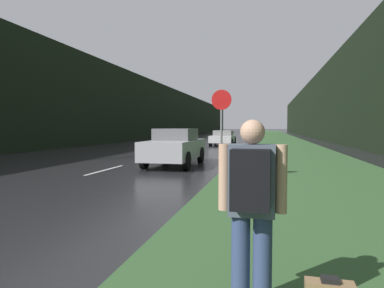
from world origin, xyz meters
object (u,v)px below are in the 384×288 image
(stop_sign, at_px, (221,127))
(car_passing_near, at_px, (175,147))
(car_passing_far, at_px, (223,138))
(hitchhiker_with_backpack, at_px, (252,203))

(stop_sign, bearing_deg, car_passing_near, 124.36)
(car_passing_near, height_order, car_passing_far, car_passing_near)
(stop_sign, distance_m, car_passing_far, 19.49)
(hitchhiker_with_backpack, relative_size, car_passing_far, 0.38)
(hitchhiker_with_backpack, xyz_separation_m, car_passing_near, (-3.65, 10.85, -0.18))
(car_passing_near, bearing_deg, hitchhiker_with_backpack, 108.61)
(hitchhiker_with_backpack, distance_m, car_passing_far, 26.87)
(car_passing_near, xyz_separation_m, car_passing_far, (0.00, 15.77, -0.10))
(hitchhiker_with_backpack, bearing_deg, car_passing_far, 99.37)
(stop_sign, xyz_separation_m, hitchhiker_with_backpack, (1.23, -7.31, -0.66))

